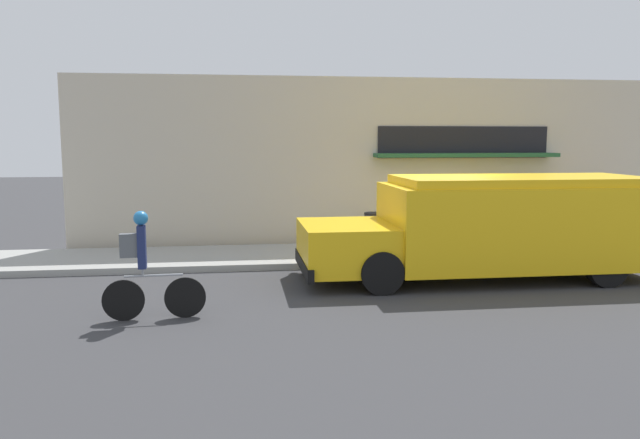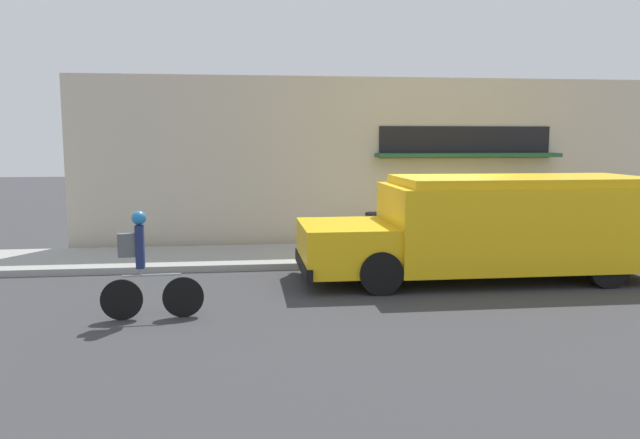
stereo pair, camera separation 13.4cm
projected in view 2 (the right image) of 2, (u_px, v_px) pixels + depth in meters
The scene contains 6 objects.
ground_plane at pixel (432, 267), 13.58m from camera, with size 70.00×70.00×0.00m, color #38383A.
sidewalk at pixel (416, 253), 14.82m from camera, with size 28.00×2.53×0.14m.
storefront at pixel (402, 162), 16.16m from camera, with size 16.69×0.76×4.32m.
school_bus at pixel (496, 225), 12.31m from camera, with size 6.99×2.81×2.03m.
cyclist at pixel (143, 266), 9.52m from camera, with size 1.56×0.22×1.69m.
trash_bin at pixel (374, 230), 15.01m from camera, with size 0.45×0.45×0.86m.
Camera 2 is at (-4.07, -12.93, 2.76)m, focal length 35.00 mm.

